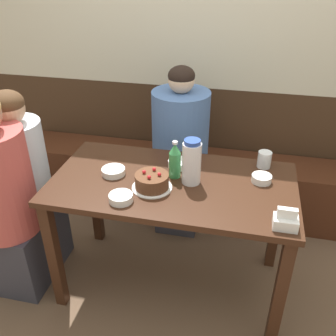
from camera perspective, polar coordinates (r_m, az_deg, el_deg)
The scene contains 16 objects.
ground_plane at distance 2.53m, azimuth 0.60°, elevation -16.83°, with size 12.00×12.00×0.00m, color brown.
back_wall at distance 2.82m, azimuth 5.46°, elevation 17.80°, with size 4.80×0.04×2.50m.
bench_seat at distance 3.01m, azimuth 3.95°, elevation -2.26°, with size 2.78×0.38×0.48m.
dining_table at distance 2.10m, azimuth 0.69°, elevation -4.58°, with size 1.33×0.70×0.77m.
birthday_cake at distance 1.96m, azimuth -2.47°, elevation -2.06°, with size 0.21×0.21×0.10m.
water_pitcher at distance 1.97m, azimuth 3.62°, elevation 0.90°, with size 0.10×0.10×0.25m.
soju_bottle at distance 2.03m, azimuth 1.12°, elevation 1.19°, with size 0.07×0.07×0.22m.
napkin_holder at distance 1.78m, azimuth 17.50°, elevation -7.67°, with size 0.11×0.08×0.11m.
bowl_soup_white at distance 2.11m, azimuth -8.36°, elevation -0.57°, with size 0.13×0.13×0.04m.
bowl_rice_small at distance 1.89m, azimuth -7.18°, elevation -4.52°, with size 0.12×0.12×0.04m.
bowl_side_dish at distance 2.17m, azimuth 1.52°, elevation 0.71°, with size 0.12×0.12×0.04m.
bowl_sauce_shallow at distance 2.09m, azimuth 14.07°, elevation -1.57°, with size 0.11×0.11×0.04m.
glass_water_tall at distance 2.22m, azimuth 14.47°, elevation 1.27°, with size 0.08×0.08×0.10m.
person_teal_shirt at distance 2.47m, azimuth -20.83°, elevation -3.29°, with size 0.34×0.32×1.21m.
person_pale_blue_shirt at distance 2.65m, azimuth 1.85°, elevation 2.32°, with size 0.39×0.39×1.23m.
person_grey_tee at distance 2.31m, azimuth -23.68°, elevation -4.82°, with size 0.36×0.36×1.27m.
Camera 1 is at (0.35, -1.68, 1.86)m, focal length 40.00 mm.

